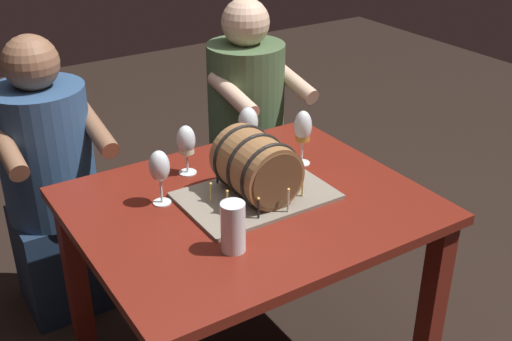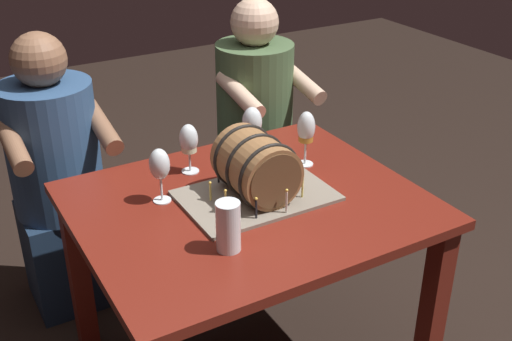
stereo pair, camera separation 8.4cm
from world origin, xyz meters
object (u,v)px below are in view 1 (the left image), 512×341
Objects in this scene: person_seated_left at (52,189)px; wine_glass_white at (186,142)px; wine_glass_amber at (303,129)px; beer_pint at (233,229)px; wine_glass_empty at (159,167)px; person_seated_right at (247,137)px; dining_table at (249,231)px; wine_glass_red at (248,124)px; barrel_cake at (256,170)px.

wine_glass_white is at bearing -50.81° from person_seated_left.
wine_glass_amber is 0.61m from beer_pint.
wine_glass_empty is 0.97m from person_seated_right.
dining_table is 0.38m from wine_glass_empty.
wine_glass_red reaches higher than dining_table.
wine_glass_empty is 0.71m from person_seated_left.
wine_glass_amber is 0.17× the size of person_seated_right.
wine_glass_red reaches higher than beer_pint.
wine_glass_empty is (-0.17, -0.15, 0.01)m from wine_glass_white.
person_seated_right is at bearing 58.76° from dining_table.
wine_glass_amber is at bearing -103.11° from person_seated_right.
person_seated_left is (-0.27, 0.97, -0.24)m from beer_pint.
wine_glass_white is (-0.08, 0.29, 0.24)m from dining_table.
wine_glass_white is at bearing 40.83° from wine_glass_empty.
wine_glass_amber is (0.39, -0.16, 0.02)m from wine_glass_white.
wine_glass_amber is (0.31, 0.13, 0.25)m from dining_table.
person_seated_right is at bearing 60.35° from barrel_cake.
person_seated_left is at bearing 108.84° from wine_glass_empty.
wine_glass_amber is 1.34× the size of beer_pint.
beer_pint is at bearing -125.84° from wine_glass_red.
wine_glass_red is at bearing 19.73° from wine_glass_empty.
person_seated_right reaches higher than dining_table.
wine_glass_amber is at bearing 22.85° from dining_table.
wine_glass_red is 0.84m from person_seated_left.
wine_glass_empty is (-0.28, 0.13, 0.03)m from barrel_cake.
barrel_cake is at bearing -25.40° from wine_glass_empty.
beer_pint is 1.03m from person_seated_left.
person_seated_right reaches higher than barrel_cake.
wine_glass_empty is at bearing 150.03° from dining_table.
wine_glass_amber is at bearing 23.66° from barrel_cake.
barrel_cake reaches higher than dining_table.
barrel_cake reaches higher than wine_glass_empty.
dining_table is at bearing -164.32° from barrel_cake.
wine_glass_red is at bearing 58.43° from dining_table.
person_seated_left is (-0.38, 0.46, -0.29)m from wine_glass_white.
wine_glass_amber reaches higher than wine_glass_red.
person_seated_left is at bearing 144.59° from wine_glass_red.
person_seated_right is (0.46, 0.75, -0.05)m from dining_table.
person_seated_left reaches higher than beer_pint.
wine_glass_empty reaches higher than dining_table.
person_seated_right is (0.27, 0.45, -0.29)m from wine_glass_red.
wine_glass_amber is (0.56, -0.01, 0.01)m from wine_glass_empty.
beer_pint is at bearing -80.56° from wine_glass_empty.
dining_table is 5.78× the size of wine_glass_red.
wine_glass_white is 0.26m from wine_glass_red.
person_seated_right reaches higher than beer_pint.
wine_glass_amber is at bearing -22.04° from wine_glass_white.
wine_glass_red is (0.15, 0.29, 0.02)m from barrel_cake.
barrel_cake reaches higher than beer_pint.
barrel_cake is 2.60× the size of wine_glass_empty.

